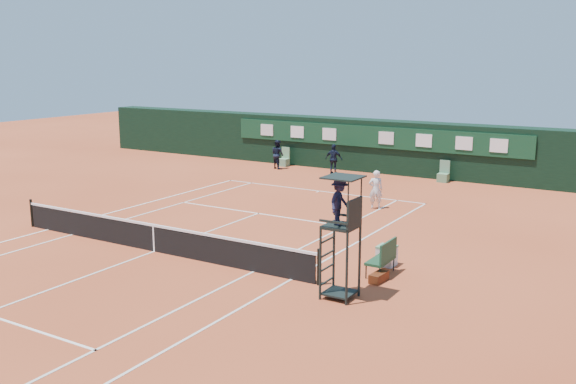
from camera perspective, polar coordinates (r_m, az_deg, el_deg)
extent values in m
plane|color=#BC502C|center=(22.55, -11.78, -5.20)|extent=(90.00, 90.00, 0.00)
cube|color=silver|center=(31.97, 2.81, 0.08)|extent=(11.05, 0.08, 0.01)
cube|color=silver|center=(19.38, 0.32, -7.77)|extent=(0.08, 23.85, 0.01)
cube|color=white|center=(26.48, -20.54, -3.15)|extent=(0.08, 23.85, 0.01)
cube|color=silver|center=(20.08, -3.06, -7.08)|extent=(0.08, 23.85, 0.01)
cube|color=silver|center=(25.45, -18.61, -3.61)|extent=(0.08, 23.85, 0.01)
cube|color=white|center=(27.39, -2.66, -1.92)|extent=(8.31, 0.08, 0.01)
cube|color=silver|center=(22.55, -11.78, -5.18)|extent=(0.08, 12.88, 0.01)
cube|color=white|center=(31.84, 2.69, 0.03)|extent=(0.08, 0.30, 0.01)
cube|color=black|center=(22.42, -11.83, -4.10)|extent=(12.60, 0.04, 0.90)
cube|color=white|center=(22.30, -11.88, -2.91)|extent=(12.80, 0.06, 0.08)
cube|color=white|center=(22.42, -11.83, -4.07)|extent=(0.06, 0.05, 0.92)
cylinder|color=black|center=(18.78, 2.74, -6.68)|extent=(0.10, 0.10, 1.10)
cylinder|color=black|center=(27.07, -21.83, -1.75)|extent=(0.10, 0.10, 1.10)
cube|color=black|center=(37.82, 7.81, 4.11)|extent=(40.00, 1.50, 3.00)
cube|color=#0F3920|center=(37.01, 7.33, 4.89)|extent=(18.00, 0.10, 1.20)
cube|color=silver|center=(40.27, -1.89, 5.54)|extent=(0.90, 0.04, 0.70)
cube|color=white|center=(39.12, 0.83, 5.36)|extent=(0.90, 0.04, 0.70)
cube|color=white|center=(38.07, 3.70, 5.15)|extent=(0.90, 0.04, 0.70)
cube|color=silver|center=(36.56, 8.72, 4.77)|extent=(0.90, 0.04, 0.70)
cube|color=white|center=(35.78, 11.98, 4.50)|extent=(0.90, 0.04, 0.70)
cube|color=white|center=(35.13, 15.38, 4.20)|extent=(0.90, 0.04, 0.70)
cube|color=white|center=(34.69, 18.24, 3.93)|extent=(0.90, 0.04, 0.70)
cube|color=#62976E|center=(39.38, -0.37, 2.65)|extent=(0.55, 0.50, 0.46)
cube|color=#629669|center=(39.48, -0.20, 3.51)|extent=(0.55, 0.06, 0.70)
cube|color=#57865C|center=(35.27, 13.62, 1.24)|extent=(0.55, 0.50, 0.46)
cube|color=#578566|center=(35.38, 13.77, 2.20)|extent=(0.55, 0.06, 0.70)
cylinder|color=black|center=(17.55, 2.89, -6.47)|extent=(0.07, 0.07, 2.00)
cylinder|color=black|center=(18.23, 4.09, -5.78)|extent=(0.07, 0.07, 2.00)
cylinder|color=black|center=(17.21, 5.25, -6.88)|extent=(0.07, 0.07, 2.00)
cylinder|color=black|center=(17.89, 6.38, -6.16)|extent=(0.07, 0.07, 2.00)
cube|color=black|center=(17.42, 4.71, -3.06)|extent=(0.85, 0.85, 0.08)
cube|color=black|center=(17.15, 5.93, -1.91)|extent=(0.06, 0.85, 0.80)
cube|color=black|center=(17.00, 4.08, -2.69)|extent=(0.85, 0.05, 0.06)
cube|color=black|center=(17.73, 5.33, -2.11)|extent=(0.85, 0.05, 0.06)
cylinder|color=black|center=(16.70, 5.37, -0.69)|extent=(0.04, 0.04, 1.00)
cylinder|color=black|center=(17.40, 6.52, -0.20)|extent=(0.04, 0.04, 1.00)
cube|color=black|center=(17.10, 4.93, 1.32)|extent=(0.95, 0.95, 0.04)
cube|color=black|center=(18.00, 4.60, -8.89)|extent=(0.80, 0.80, 0.05)
cube|color=black|center=(18.08, 3.47, -7.93)|extent=(0.04, 0.80, 0.04)
cube|color=black|center=(17.95, 3.49, -6.73)|extent=(0.04, 0.80, 0.04)
cube|color=black|center=(17.83, 3.51, -5.51)|extent=(0.04, 0.80, 0.04)
cube|color=black|center=(17.71, 3.52, -4.27)|extent=(0.04, 0.80, 0.04)
imported|color=black|center=(17.28, 4.60, -0.87)|extent=(0.47, 0.82, 1.28)
cube|color=#173B23|center=(19.87, 8.21, -6.04)|extent=(0.55, 1.20, 0.08)
cube|color=#1A4129|center=(19.68, 8.91, -5.17)|extent=(0.06, 1.20, 0.60)
cylinder|color=black|center=(19.55, 6.95, -7.06)|extent=(0.04, 0.04, 0.41)
cylinder|color=black|center=(19.38, 8.14, -7.26)|extent=(0.04, 0.04, 0.41)
cylinder|color=black|center=(20.51, 8.23, -6.19)|extent=(0.04, 0.04, 0.41)
cylinder|color=black|center=(20.35, 9.37, -6.37)|extent=(0.04, 0.04, 0.41)
cube|color=black|center=(19.35, 8.08, -7.51)|extent=(0.38, 0.75, 0.27)
cube|color=silver|center=(20.81, 8.76, -5.66)|extent=(0.55, 0.55, 0.60)
cube|color=#639769|center=(20.72, 8.79, -4.82)|extent=(0.57, 0.57, 0.05)
sphere|color=yellow|center=(28.19, 5.93, -1.51)|extent=(0.07, 0.07, 0.07)
imported|color=silver|center=(28.38, 7.81, 0.23)|extent=(0.74, 0.66, 1.71)
imported|color=black|center=(38.36, -0.93, 3.37)|extent=(1.03, 0.92, 1.74)
imported|color=black|center=(36.71, 4.10, 2.94)|extent=(1.05, 0.54, 1.71)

